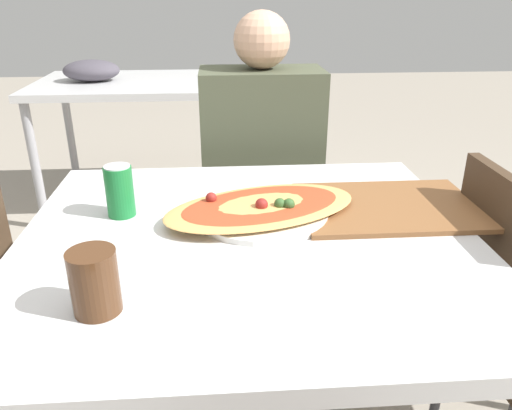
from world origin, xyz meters
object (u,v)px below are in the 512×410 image
object	(u,v)px
person_seated	(262,161)
pizza_main	(262,208)
drink_glass	(94,282)
chair_far_seated	(259,202)
soda_can	(120,191)
dining_table	(249,267)

from	to	relation	value
person_seated	pizza_main	size ratio (longest dim) A/B	2.28
person_seated	pizza_main	distance (m)	0.59
pizza_main	drink_glass	world-z (taller)	drink_glass
chair_far_seated	soda_can	distance (m)	0.83
chair_far_seated	soda_can	world-z (taller)	soda_can
person_seated	soda_can	world-z (taller)	person_seated
chair_far_seated	person_seated	size ratio (longest dim) A/B	0.74
dining_table	person_seated	size ratio (longest dim) A/B	0.84
chair_far_seated	drink_glass	distance (m)	1.16
dining_table	chair_far_seated	bearing A→B (deg)	83.84
person_seated	drink_glass	distance (m)	1.01
person_seated	drink_glass	size ratio (longest dim) A/B	10.69
soda_can	drink_glass	world-z (taller)	soda_can
drink_glass	pizza_main	bearing A→B (deg)	49.32
pizza_main	dining_table	bearing A→B (deg)	-109.97
pizza_main	soda_can	xyz separation A→B (m)	(-0.34, 0.03, 0.04)
dining_table	person_seated	world-z (taller)	person_seated
person_seated	soda_can	bearing A→B (deg)	55.11
pizza_main	drink_glass	size ratio (longest dim) A/B	4.69
pizza_main	soda_can	distance (m)	0.34
chair_far_seated	pizza_main	xyz separation A→B (m)	(-0.05, -0.69, 0.28)
person_seated	soda_can	xyz separation A→B (m)	(-0.38, -0.55, 0.12)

